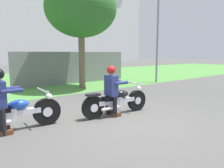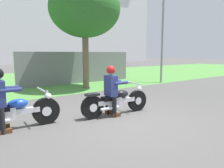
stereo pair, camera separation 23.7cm
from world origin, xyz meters
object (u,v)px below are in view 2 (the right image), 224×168
object	(u,v)px
tree_roadside	(85,9)
motorcycle_lead	(116,101)
rider_follow	(0,95)
rider_lead	(111,87)
streetlight_pole	(164,23)
motorcycle_follow	(10,113)

from	to	relation	value
tree_roadside	motorcycle_lead	bearing A→B (deg)	-109.67
rider_follow	tree_roadside	world-z (taller)	tree_roadside
motorcycle_lead	rider_follow	size ratio (longest dim) A/B	1.52
rider_lead	streetlight_pole	bearing A→B (deg)	33.67
tree_roadside	rider_follow	bearing A→B (deg)	-136.86
motorcycle_follow	streetlight_pole	distance (m)	10.05
motorcycle_lead	motorcycle_follow	xyz separation A→B (m)	(-2.67, 0.43, 0.01)
streetlight_pole	rider_follow	bearing A→B (deg)	-160.30
motorcycle_lead	streetlight_pole	world-z (taller)	streetlight_pole
rider_lead	rider_follow	distance (m)	2.70
rider_lead	motorcycle_follow	distance (m)	2.57
rider_lead	rider_follow	world-z (taller)	rider_follow
rider_follow	rider_lead	bearing A→B (deg)	-5.35
streetlight_pole	motorcycle_lead	bearing A→B (deg)	-149.48
motorcycle_lead	rider_lead	xyz separation A→B (m)	(-0.17, 0.01, 0.43)
rider_lead	motorcycle_lead	bearing A→B (deg)	-0.86
motorcycle_lead	tree_roadside	xyz separation A→B (m)	(1.67, 4.67, 3.43)
motorcycle_lead	rider_lead	size ratio (longest dim) A/B	1.53
rider_lead	tree_roadside	bearing A→B (deg)	72.36
rider_lead	rider_follow	size ratio (longest dim) A/B	0.99
motorcycle_follow	rider_lead	bearing A→B (deg)	-5.65
motorcycle_lead	motorcycle_follow	size ratio (longest dim) A/B	0.94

